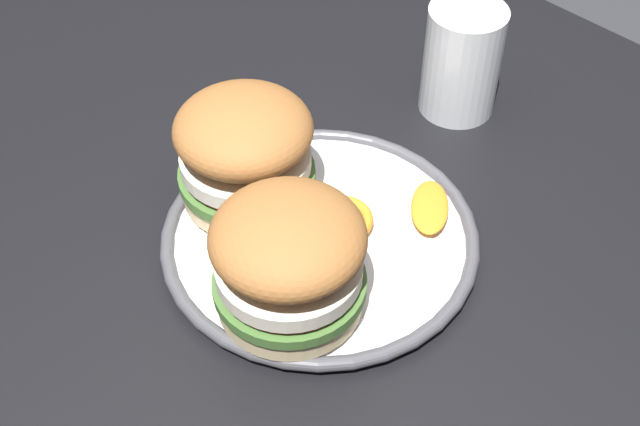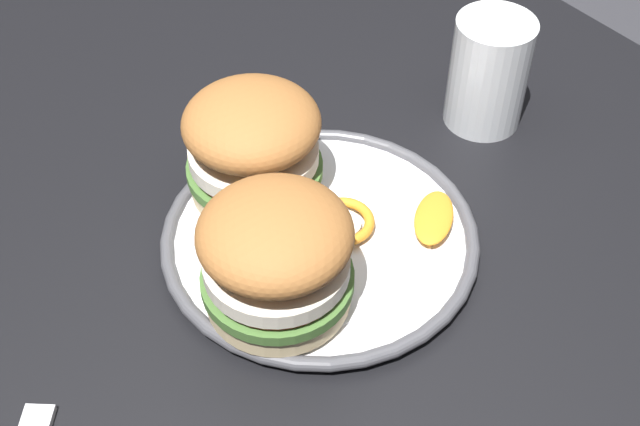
{
  "view_description": "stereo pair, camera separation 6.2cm",
  "coord_description": "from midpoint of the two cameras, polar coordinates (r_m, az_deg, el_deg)",
  "views": [
    {
      "loc": [
        0.39,
        -0.29,
        1.26
      ],
      "look_at": [
        0.05,
        0.04,
        0.75
      ],
      "focal_mm": 47.29,
      "sensor_mm": 36.0,
      "label": 1
    },
    {
      "loc": [
        0.43,
        -0.25,
        1.26
      ],
      "look_at": [
        0.05,
        0.04,
        0.75
      ],
      "focal_mm": 47.29,
      "sensor_mm": 36.0,
      "label": 2
    }
  ],
  "objects": [
    {
      "name": "orange_peel_strip_long",
      "position": [
        0.73,
        5.03,
        0.29
      ],
      "size": [
        0.07,
        0.07,
        0.01
      ],
      "color": "orange",
      "rests_on": "dinner_plate"
    },
    {
      "name": "dining_table",
      "position": [
        0.81,
        -6.76,
        -6.76
      ],
      "size": [
        1.1,
        1.01,
        0.71
      ],
      "color": "black",
      "rests_on": "ground"
    },
    {
      "name": "sandwich_half_right",
      "position": [
        0.71,
        -7.61,
        4.11
      ],
      "size": [
        0.16,
        0.16,
        0.1
      ],
      "color": "beige",
      "rests_on": "dinner_plate"
    },
    {
      "name": "orange_peel_curled",
      "position": [
        0.71,
        -1.02,
        -0.56
      ],
      "size": [
        0.07,
        0.07,
        0.01
      ],
      "color": "orange",
      "rests_on": "dinner_plate"
    },
    {
      "name": "drinking_glass",
      "position": [
        0.84,
        7.41,
        9.76
      ],
      "size": [
        0.08,
        0.08,
        0.11
      ],
      "color": "white",
      "rests_on": "dining_table"
    },
    {
      "name": "dinner_plate",
      "position": [
        0.72,
        -2.48,
        -1.8
      ],
      "size": [
        0.27,
        0.27,
        0.02
      ],
      "color": "white",
      "rests_on": "dining_table"
    },
    {
      "name": "sandwich_half_left",
      "position": [
        0.63,
        -4.99,
        -3.25
      ],
      "size": [
        0.16,
        0.16,
        0.1
      ],
      "color": "beige",
      "rests_on": "dinner_plate"
    }
  ]
}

